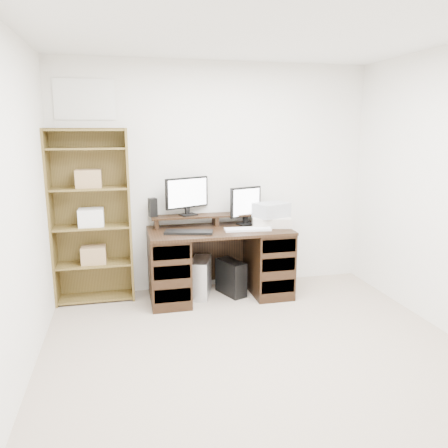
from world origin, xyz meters
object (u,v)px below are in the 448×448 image
object	(u,v)px
monitor_wide	(187,194)
monitor_small	(246,204)
tower_silver	(201,277)
printer	(271,221)
tower_black	(231,278)
desk	(220,262)
bookshelf	(91,215)

from	to	relation	value
monitor_wide	monitor_small	world-z (taller)	monitor_wide
tower_silver	printer	bearing A→B (deg)	15.89
tower_black	monitor_small	bearing A→B (deg)	12.30
desk	printer	bearing A→B (deg)	2.29
desk	tower_black	size ratio (longest dim) A/B	3.63
monitor_wide	tower_silver	size ratio (longest dim) A/B	1.17
tower_silver	tower_black	bearing A→B (deg)	11.97
tower_black	monitor_wide	bearing A→B (deg)	132.68
monitor_wide	tower_black	bearing A→B (deg)	-49.72
monitor_small	tower_black	size ratio (longest dim) A/B	1.01
monitor_wide	printer	bearing A→B (deg)	-36.99
bookshelf	monitor_wide	bearing A→B (deg)	0.96
monitor_wide	tower_black	world-z (taller)	monitor_wide
printer	tower_silver	size ratio (longest dim) A/B	0.99
desk	tower_black	xyz separation A→B (m)	(0.13, 0.02, -0.20)
monitor_small	tower_black	bearing A→B (deg)	-165.20
monitor_wide	bookshelf	world-z (taller)	bookshelf
monitor_small	desk	bearing A→B (deg)	-174.63
desk	bookshelf	bearing A→B (deg)	170.78
monitor_wide	tower_black	xyz separation A→B (m)	(0.44, -0.21, -0.91)
printer	tower_black	xyz separation A→B (m)	(-0.45, -0.01, -0.61)
desk	tower_silver	size ratio (longest dim) A/B	3.61
desk	tower_black	world-z (taller)	desk
monitor_small	monitor_wide	bearing A→B (deg)	153.78
tower_black	printer	bearing A→B (deg)	-20.82
monitor_small	tower_silver	size ratio (longest dim) A/B	1.01
monitor_small	printer	world-z (taller)	monitor_small
monitor_wide	monitor_small	bearing A→B (deg)	-31.13
monitor_wide	tower_silver	distance (m)	0.92
printer	tower_black	distance (m)	0.76
printer	tower_silver	distance (m)	0.98
tower_black	bookshelf	size ratio (longest dim) A/B	0.23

